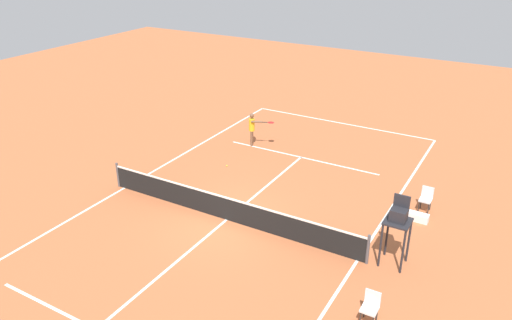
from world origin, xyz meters
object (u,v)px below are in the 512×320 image
courtside_chair_near (370,306)px  courtside_chair_mid (426,198)px  player_serving (253,127)px  equipment_bag (418,217)px  tennis_ball (227,166)px  umpire_chair (398,220)px

courtside_chair_near → courtside_chair_mid: (0.07, -6.88, 0.00)m
player_serving → equipment_bag: 9.45m
tennis_ball → umpire_chair: 9.38m
tennis_ball → umpire_chair: bearing=158.1°
player_serving → equipment_bag: size_ratio=2.21×
courtside_chair_near → umpire_chair: bearing=-86.4°
umpire_chair → equipment_bag: size_ratio=3.17×
player_serving → courtside_chair_mid: 9.20m
tennis_ball → courtside_chair_near: 10.86m
player_serving → courtside_chair_near: size_ratio=1.77×
tennis_ball → courtside_chair_mid: (-8.70, -0.50, 0.50)m
courtside_chair_mid → equipment_bag: (0.04, 0.91, -0.38)m
courtside_chair_near → equipment_bag: size_ratio=1.25×
umpire_chair → courtside_chair_near: umpire_chair is taller
courtside_chair_mid → umpire_chair: bearing=88.2°
tennis_ball → courtside_chair_mid: bearing=-176.7°
equipment_bag → umpire_chair: bearing=88.5°
player_serving → umpire_chair: umpire_chair is taller
player_serving → courtside_chair_mid: (-8.92, 2.22, -0.46)m
player_serving → courtside_chair_mid: size_ratio=1.77×
umpire_chair → player_serving: bearing=-35.0°
umpire_chair → courtside_chair_near: bearing=93.6°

